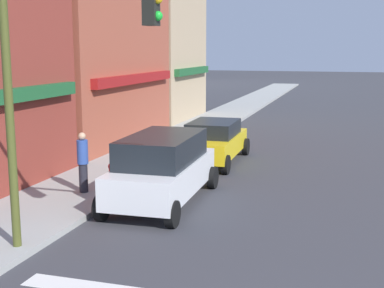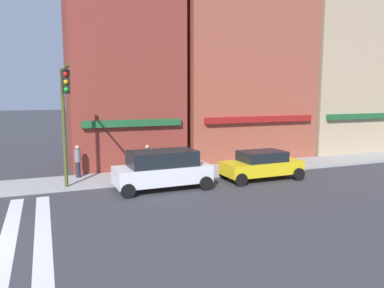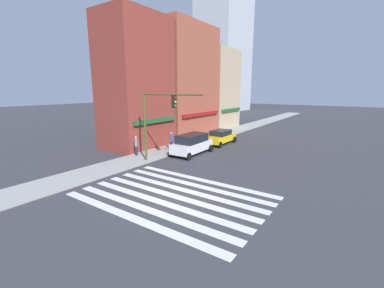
{
  "view_description": "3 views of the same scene",
  "coord_description": "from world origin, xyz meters",
  "views": [
    {
      "loc": [
        -5.0,
        -0.31,
        4.3
      ],
      "look_at": [
        11.59,
        4.7,
        1.2
      ],
      "focal_mm": 50.0,
      "sensor_mm": 36.0,
      "label": 1
    },
    {
      "loc": [
        3.42,
        -12.67,
        4.75
      ],
      "look_at": [
        10.83,
        6.0,
        2.0
      ],
      "focal_mm": 35.0,
      "sensor_mm": 36.0,
      "label": 2
    },
    {
      "loc": [
        -10.91,
        -8.86,
        6.07
      ],
      "look_at": [
        8.74,
        4.7,
        1.0
      ],
      "focal_mm": 24.0,
      "sensor_mm": 36.0,
      "label": 3
    }
  ],
  "objects": [
    {
      "name": "ground_plane",
      "position": [
        0.0,
        0.0,
        0.0
      ],
      "size": [
        200.0,
        200.0,
        0.0
      ],
      "primitive_type": "plane",
      "color": "#38383D"
    },
    {
      "name": "sidewalk_left",
      "position": [
        0.0,
        7.5,
        0.07
      ],
      "size": [
        120.0,
        3.0,
        0.15
      ],
      "color": "#9E9E99",
      "rests_on": "ground_plane"
    },
    {
      "name": "crosswalk_stripes",
      "position": [
        0.0,
        0.0,
        0.0
      ],
      "size": [
        6.92,
        10.8,
        0.01
      ],
      "color": "silver",
      "rests_on": "ground_plane"
    },
    {
      "name": "storefront_row",
      "position": [
        16.69,
        11.5,
        6.7
      ],
      "size": [
        24.18,
        5.3,
        14.15
      ],
      "color": "maroon",
      "rests_on": "ground_plane"
    },
    {
      "name": "tower_distant",
      "position": [
        57.64,
        27.34,
        20.35
      ],
      "size": [
        16.3,
        10.67,
        40.7
      ],
      "color": "#B2B7C1",
      "rests_on": "ground_plane"
    },
    {
      "name": "traffic_signal",
      "position": [
        4.3,
        4.98,
        4.13
      ],
      "size": [
        0.32,
        5.77,
        5.91
      ],
      "color": "#474C1E",
      "rests_on": "ground_plane"
    },
    {
      "name": "suv_white",
      "position": [
        8.74,
        4.7,
        1.03
      ],
      "size": [
        4.75,
        2.12,
        1.94
      ],
      "rotation": [
        0.0,
        0.0,
        0.03
      ],
      "color": "white",
      "rests_on": "ground_plane"
    },
    {
      "name": "sedan_yellow",
      "position": [
        14.44,
        4.7,
        0.84
      ],
      "size": [
        4.44,
        2.02,
        1.59
      ],
      "rotation": [
        0.0,
        0.0,
        0.02
      ],
      "color": "yellow",
      "rests_on": "ground_plane"
    },
    {
      "name": "pedestrian_grey_coat",
      "position": [
        5.03,
        8.35,
        1.07
      ],
      "size": [
        0.32,
        0.32,
        1.77
      ],
      "rotation": [
        0.0,
        0.0,
        4.24
      ],
      "color": "#23232D",
      "rests_on": "sidewalk_left"
    },
    {
      "name": "pedestrian_blue_shirt",
      "position": [
        8.62,
        7.12,
        1.07
      ],
      "size": [
        0.32,
        0.32,
        1.77
      ],
      "rotation": [
        0.0,
        0.0,
        0.19
      ],
      "color": "#23232D",
      "rests_on": "sidewalk_left"
    },
    {
      "name": "fire_hydrant",
      "position": [
        9.06,
        6.4,
        0.61
      ],
      "size": [
        0.24,
        0.24,
        0.84
      ],
      "color": "red",
      "rests_on": "sidewalk_left"
    }
  ]
}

